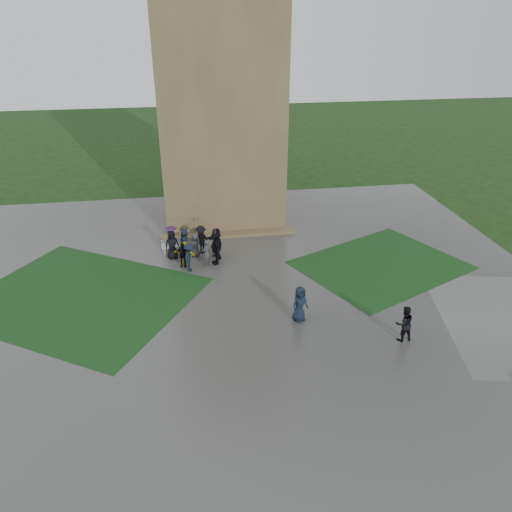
{
  "coord_description": "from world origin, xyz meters",
  "views": [
    {
      "loc": [
        -2.9,
        -19.68,
        13.75
      ],
      "look_at": [
        1.0,
        5.03,
        1.2
      ],
      "focal_mm": 35.0,
      "sensor_mm": 36.0,
      "label": 1
    }
  ],
  "objects": [
    {
      "name": "lawn_inset_left",
      "position": [
        -8.5,
        4.0,
        0.03
      ],
      "size": [
        14.1,
        13.46,
        0.01
      ],
      "primitive_type": "cube",
      "rotation": [
        0.0,
        0.0,
        -0.56
      ],
      "color": "black",
      "rests_on": "plaza"
    },
    {
      "name": "tower",
      "position": [
        0.0,
        15.0,
        9.0
      ],
      "size": [
        8.0,
        8.0,
        18.0
      ],
      "primitive_type": "cube",
      "color": "brown",
      "rests_on": "ground"
    },
    {
      "name": "tower_plinth",
      "position": [
        0.0,
        10.6,
        0.13
      ],
      "size": [
        9.0,
        0.8,
        0.22
      ],
      "primitive_type": "cube",
      "color": "brown",
      "rests_on": "plaza"
    },
    {
      "name": "bench",
      "position": [
        -3.59,
        8.63,
        0.47
      ],
      "size": [
        1.56,
        0.68,
        0.88
      ],
      "rotation": [
        0.0,
        0.0,
        0.14
      ],
      "color": "#B3B4AF",
      "rests_on": "plaza"
    },
    {
      "name": "ground",
      "position": [
        0.0,
        0.0,
        0.0
      ],
      "size": [
        120.0,
        120.0,
        0.0
      ],
      "primitive_type": "plane",
      "color": "black"
    },
    {
      "name": "pedestrian_mid",
      "position": [
        2.36,
        0.15,
        0.94
      ],
      "size": [
        1.08,
        0.97,
        1.83
      ],
      "primitive_type": "imported",
      "rotation": [
        0.0,
        0.0,
        0.51
      ],
      "color": "black",
      "rests_on": "plaza"
    },
    {
      "name": "lawn_inset_right",
      "position": [
        8.5,
        5.0,
        0.03
      ],
      "size": [
        11.12,
        10.15,
        0.01
      ],
      "primitive_type": "cube",
      "rotation": [
        0.0,
        0.0,
        0.44
      ],
      "color": "black",
      "rests_on": "plaza"
    },
    {
      "name": "plaza",
      "position": [
        0.0,
        2.0,
        0.01
      ],
      "size": [
        34.0,
        34.0,
        0.02
      ],
      "primitive_type": "cube",
      "color": "#3A3A37",
      "rests_on": "ground"
    },
    {
      "name": "visitor_cluster",
      "position": [
        -2.05,
        7.34,
        1.09
      ],
      "size": [
        3.77,
        3.44,
        2.55
      ],
      "color": "black",
      "rests_on": "plaza"
    },
    {
      "name": "pedestrian_near",
      "position": [
        6.66,
        -2.16,
        0.9
      ],
      "size": [
        0.89,
        0.55,
        1.75
      ],
      "primitive_type": "imported",
      "rotation": [
        0.0,
        0.0,
        3.22
      ],
      "color": "black",
      "rests_on": "plaza"
    }
  ]
}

